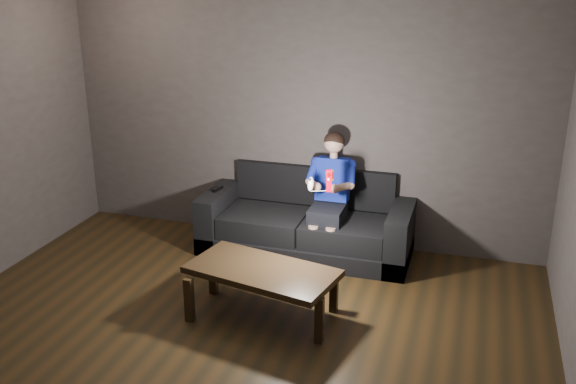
% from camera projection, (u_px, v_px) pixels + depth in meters
% --- Properties ---
extents(floor, '(5.00, 5.00, 0.00)m').
position_uv_depth(floor, '(207.00, 367.00, 4.69)').
color(floor, black).
rests_on(floor, ground).
extents(back_wall, '(5.00, 0.04, 2.70)m').
position_uv_depth(back_wall, '(301.00, 114.00, 6.49)').
color(back_wall, '#3E3635').
rests_on(back_wall, ground).
extents(sofa, '(2.11, 0.91, 0.81)m').
position_uv_depth(sofa, '(308.00, 225.00, 6.54)').
color(sofa, black).
rests_on(sofa, floor).
extents(child, '(0.48, 0.59, 1.19)m').
position_uv_depth(child, '(330.00, 187.00, 6.28)').
color(child, black).
rests_on(child, sofa).
extents(wii_remote_red, '(0.07, 0.09, 0.21)m').
position_uv_depth(wii_remote_red, '(329.00, 181.00, 5.77)').
color(wii_remote_red, red).
rests_on(wii_remote_red, child).
extents(nunchuk_white, '(0.06, 0.09, 0.14)m').
position_uv_depth(nunchuk_white, '(311.00, 184.00, 5.83)').
color(nunchuk_white, white).
rests_on(nunchuk_white, child).
extents(wii_remote_black, '(0.06, 0.16, 0.03)m').
position_uv_depth(wii_remote_black, '(218.00, 189.00, 6.62)').
color(wii_remote_black, black).
rests_on(wii_remote_black, sofa).
extents(coffee_table, '(1.31, 0.84, 0.44)m').
position_uv_depth(coffee_table, '(262.00, 275.00, 5.25)').
color(coffee_table, black).
rests_on(coffee_table, floor).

